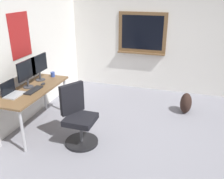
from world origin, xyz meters
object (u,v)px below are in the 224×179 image
computer_mouse (43,84)px  backpack (186,103)px  laptop (12,92)px  coffee_mug (53,74)px  monitor_primary (27,72)px  monitor_secondary (39,66)px  office_chair (78,119)px  desk (33,93)px  keyboard (34,90)px

computer_mouse → backpack: 2.72m
computer_mouse → backpack: (1.15, -2.40, -0.55)m
laptop → coffee_mug: bearing=-9.7°
coffee_mug → monitor_primary: bearing=169.0°
laptop → monitor_secondary: size_ratio=0.67×
laptop → monitor_primary: monitor_primary is taller
computer_mouse → coffee_mug: bearing=6.8°
monitor_secondary → backpack: bearing=-69.5°
office_chair → backpack: size_ratio=2.34×
monitor_primary → computer_mouse: 0.35m
laptop → office_chair: bearing=-81.6°
computer_mouse → desk: bearing=160.7°
office_chair → laptop: laptop is taller
monitor_primary → backpack: (1.32, -2.56, -0.81)m
laptop → computer_mouse: bearing=-21.8°
office_chair → monitor_primary: 1.17m
keyboard → monitor_secondary: bearing=19.3°
office_chair → computer_mouse: office_chair is taller
office_chair → monitor_secondary: monitor_secondary is taller
computer_mouse → coffee_mug: 0.43m
desk → coffee_mug: size_ratio=15.85×
keyboard → coffee_mug: coffee_mug is taller
desk → backpack: (1.36, -2.47, -0.46)m
keyboard → computer_mouse: bearing=0.0°
backpack → coffee_mug: bearing=106.6°
office_chair → keyboard: bearing=82.8°
computer_mouse → laptop: bearing=158.2°
keyboard → coffee_mug: bearing=4.1°
office_chair → monitor_secondary: size_ratio=2.05×
laptop → desk: bearing=-23.3°
keyboard → computer_mouse: 0.28m
laptop → coffee_mug: laptop is taller
desk → keyboard: bearing=-135.1°
office_chair → computer_mouse: (0.38, 0.82, 0.35)m
desk → backpack: desk is taller
laptop → coffee_mug: 0.97m
keyboard → backpack: bearing=-59.2°
desk → computer_mouse: size_ratio=14.02×
desk → office_chair: (-0.18, -0.89, -0.25)m
monitor_primary → keyboard: bearing=-123.5°
desk → laptop: bearing=156.7°
desk → keyboard: 0.14m
computer_mouse → backpack: computer_mouse is taller
office_chair → monitor_secondary: 1.29m
monitor_secondary → monitor_primary: bearing=180.0°
laptop → computer_mouse: 0.58m
office_chair → laptop: size_ratio=3.06×
keyboard → coffee_mug: size_ratio=4.02×
laptop → coffee_mug: (0.96, -0.16, -0.01)m
office_chair → desk: bearing=78.8°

